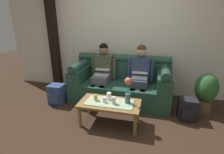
# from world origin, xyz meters

# --- Properties ---
(ground_plane) EXTENTS (14.00, 14.00, 0.00)m
(ground_plane) POSITION_xyz_m (0.00, 0.00, 0.00)
(ground_plane) COLOR #382619
(back_wall_patterned) EXTENTS (6.00, 0.12, 2.90)m
(back_wall_patterned) POSITION_xyz_m (0.00, 1.70, 1.45)
(back_wall_patterned) COLOR silver
(back_wall_patterned) RESTS_ON ground_plane
(timber_pillar) EXTENTS (0.20, 0.20, 2.90)m
(timber_pillar) POSITION_xyz_m (-1.78, 1.58, 1.45)
(timber_pillar) COLOR black
(timber_pillar) RESTS_ON ground_plane
(couch) EXTENTS (2.07, 0.88, 0.96)m
(couch) POSITION_xyz_m (-0.00, 1.17, 0.37)
(couch) COLOR #234738
(couch) RESTS_ON ground_plane
(person_left) EXTENTS (0.56, 0.67, 1.22)m
(person_left) POSITION_xyz_m (-0.40, 1.17, 0.66)
(person_left) COLOR #595B66
(person_left) RESTS_ON ground_plane
(person_right) EXTENTS (0.56, 0.67, 1.22)m
(person_right) POSITION_xyz_m (0.40, 1.17, 0.66)
(person_right) COLOR #383D4C
(person_right) RESTS_ON ground_plane
(coffee_table) EXTENTS (1.02, 0.52, 0.41)m
(coffee_table) POSITION_xyz_m (0.00, 0.21, 0.35)
(coffee_table) COLOR olive
(coffee_table) RESTS_ON ground_plane
(flower_vase) EXTENTS (0.11, 0.11, 0.44)m
(flower_vase) POSITION_xyz_m (0.29, 0.26, 0.65)
(flower_vase) COLOR #336672
(flower_vase) RESTS_ON coffee_table
(cup_near_left) EXTENTS (0.07, 0.07, 0.12)m
(cup_near_left) POSITION_xyz_m (0.08, 0.17, 0.47)
(cup_near_left) COLOR silver
(cup_near_left) RESTS_ON coffee_table
(cup_near_right) EXTENTS (0.07, 0.07, 0.09)m
(cup_near_right) POSITION_xyz_m (-0.08, 0.18, 0.46)
(cup_near_right) COLOR white
(cup_near_right) RESTS_ON coffee_table
(cup_far_center) EXTENTS (0.08, 0.08, 0.13)m
(cup_far_center) POSITION_xyz_m (-0.03, 0.29, 0.47)
(cup_far_center) COLOR white
(cup_far_center) RESTS_ON coffee_table
(cup_far_left) EXTENTS (0.07, 0.07, 0.10)m
(cup_far_left) POSITION_xyz_m (-0.24, 0.22, 0.46)
(cup_far_left) COLOR gold
(cup_far_left) RESTS_ON coffee_table
(backpack_left) EXTENTS (0.31, 0.31, 0.41)m
(backpack_left) POSITION_xyz_m (-1.27, 0.65, 0.20)
(backpack_left) COLOR #33477A
(backpack_left) RESTS_ON ground_plane
(backpack_right) EXTENTS (0.30, 0.30, 0.39)m
(backpack_right) POSITION_xyz_m (1.31, 0.69, 0.19)
(backpack_right) COLOR black
(backpack_right) RESTS_ON ground_plane
(potted_plant) EXTENTS (0.40, 0.40, 0.78)m
(potted_plant) POSITION_xyz_m (1.65, 1.01, 0.43)
(potted_plant) COLOR brown
(potted_plant) RESTS_ON ground_plane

